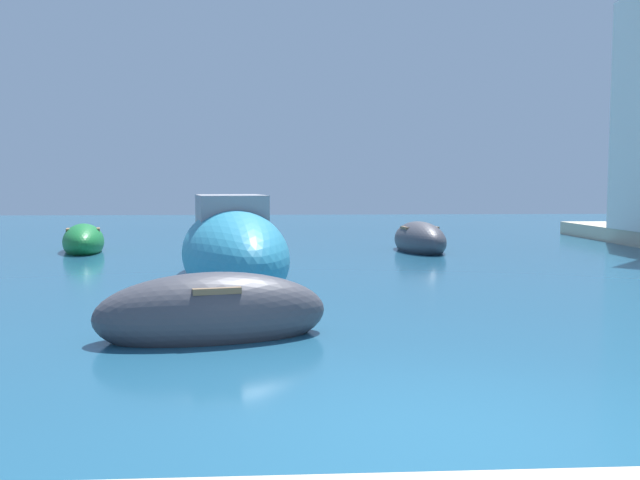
% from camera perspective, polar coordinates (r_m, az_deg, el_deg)
% --- Properties ---
extents(ground, '(80.00, 80.00, 0.00)m').
position_cam_1_polar(ground, '(6.09, 10.27, -14.94)').
color(ground, '#1E5170').
extents(moored_boat_0, '(3.19, 6.45, 2.22)m').
position_cam_1_polar(moored_boat_0, '(15.01, -7.09, -0.90)').
color(moored_boat_0, teal).
rests_on(moored_boat_0, ground).
extents(moored_boat_1, '(1.90, 3.38, 1.07)m').
position_cam_1_polar(moored_boat_1, '(22.11, -18.72, -0.11)').
color(moored_boat_1, '#197233').
rests_on(moored_boat_1, ground).
extents(moored_boat_3, '(1.61, 3.28, 1.16)m').
position_cam_1_polar(moored_boat_3, '(21.25, 8.12, -0.04)').
color(moored_boat_3, '#3F3F47').
rests_on(moored_boat_3, ground).
extents(moored_boat_4, '(3.27, 1.91, 1.12)m').
position_cam_1_polar(moored_boat_4, '(9.41, -8.76, -5.97)').
color(moored_boat_4, '#3F3F47').
rests_on(moored_boat_4, ground).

